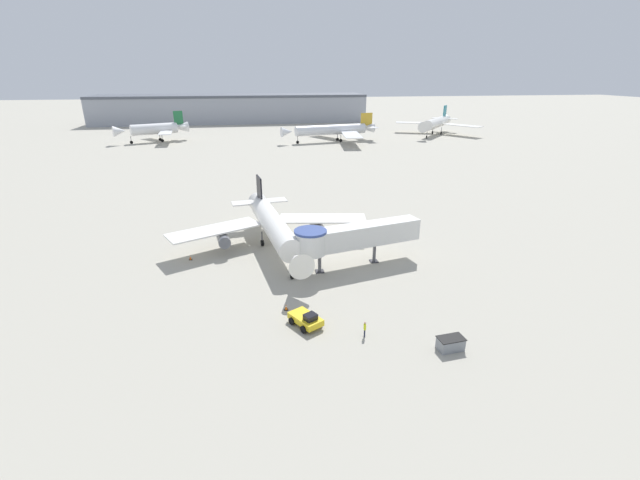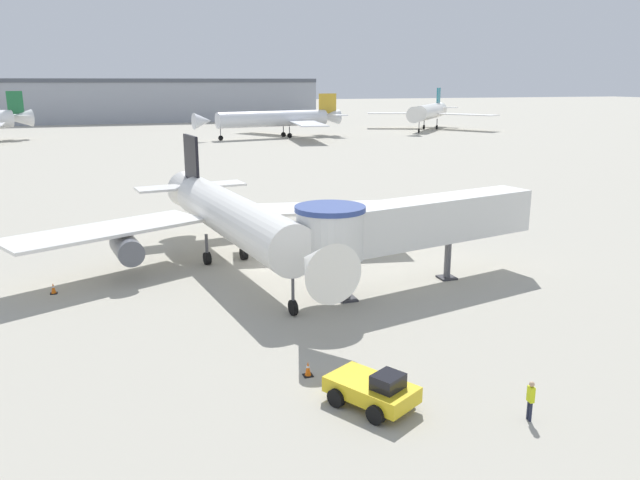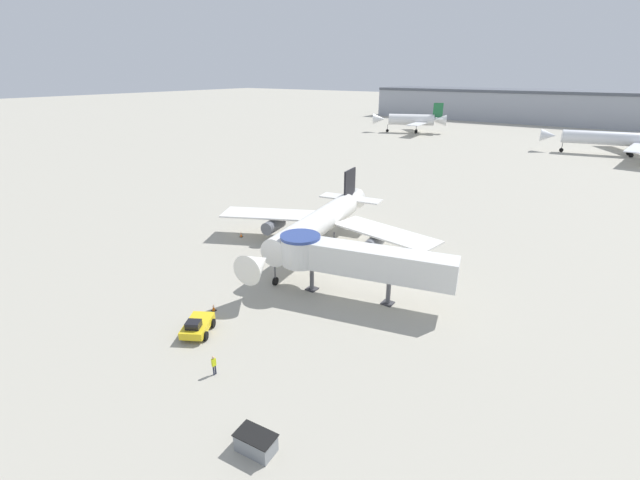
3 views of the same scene
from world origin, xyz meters
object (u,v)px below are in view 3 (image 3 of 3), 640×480
Objects in this scene: main_airplane at (319,224)px; jet_bridge at (351,259)px; pushback_tug_yellow at (197,326)px; service_container_gray at (256,442)px; traffic_cone_port_wing at (241,235)px; ground_crew_marshaller at (214,364)px; traffic_cone_near_nose at (214,308)px; background_jet_gold_tail at (623,139)px; background_jet_green_tail at (412,120)px.

main_airplane is 1.71× the size of jet_bridge.
pushback_tug_yellow is 14.16m from service_container_gray.
main_airplane is 12.28m from traffic_cone_port_wing.
traffic_cone_port_wing is at bearing 95.23° from pushback_tug_yellow.
main_airplane is 25.10m from ground_crew_marshaller.
main_airplane is 21.27m from pushback_tug_yellow.
jet_bridge reaches higher than ground_crew_marshaller.
main_airplane is at bearing 9.88° from traffic_cone_port_wing.
traffic_cone_near_nose is 0.02× the size of background_jet_gold_tail.
ground_crew_marshaller reaches higher than traffic_cone_near_nose.
background_jet_green_tail is 65.51m from background_jet_gold_tail.
service_container_gray is 3.65× the size of traffic_cone_port_wing.
pushback_tug_yellow is at bearing 153.80° from service_container_gray.
traffic_cone_port_wing is at bearing -32.77° from background_jet_gold_tail.
main_airplane is 0.77× the size of background_jet_gold_tail.
jet_bridge is 16.58m from ground_crew_marshaller.
main_airplane is at bearing 118.13° from service_container_gray.
background_jet_green_tail reaches higher than ground_crew_marshaller.
ground_crew_marshaller is at bearing -41.49° from traffic_cone_near_nose.
main_airplane reaches higher than traffic_cone_near_nose.
main_airplane is at bearing 126.86° from jet_bridge.
main_airplane is 7.23× the size of pushback_tug_yellow.
jet_bridge is at bearing -48.13° from main_airplane.
background_jet_gold_tail is at bearing 65.46° from main_airplane.
background_jet_gold_tail reaches higher than service_container_gray.
background_jet_green_tail is at bearing 110.08° from service_container_gray.
background_jet_green_tail is at bearing 22.57° from ground_crew_marshaller.
background_jet_green_tail is (-50.48, 138.07, 4.07)m from service_container_gray.
service_container_gray is 128.34m from background_jet_gold_tail.
jet_bridge is 10.61× the size of ground_crew_marshaller.
jet_bridge is 24.49× the size of traffic_cone_port_wing.
main_airplane is 116.50m from background_jet_green_tail.
ground_crew_marshaller is 0.06× the size of background_jet_green_tail.
traffic_cone_port_wing is at bearing 45.62° from ground_crew_marshaller.
background_jet_gold_tail reaches higher than traffic_cone_port_wing.
main_airplane is 11.47× the size of service_container_gray.
service_container_gray reaches higher than traffic_cone_port_wing.
ground_crew_marshaller is at bearing -21.05° from background_jet_gold_tail.
background_jet_green_tail is at bearing 97.36° from jet_bridge.
main_airplane is 31.04m from service_container_gray.
main_airplane is 42.51× the size of traffic_cone_near_nose.
pushback_tug_yellow reaches higher than service_container_gray.
traffic_cone_port_wing is 110.04m from background_jet_gold_tail.
background_jet_gold_tail reaches higher than ground_crew_marshaller.
background_jet_green_tail reaches higher than jet_bridge.
traffic_cone_port_wing is 28.89m from ground_crew_marshaller.
background_jet_green_tail is at bearing 105.68° from traffic_cone_near_nose.
background_jet_green_tail reaches higher than service_container_gray.
jet_bridge is at bearing -2.90° from ground_crew_marshaller.
background_jet_gold_tail is at bearing 83.66° from service_container_gray.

